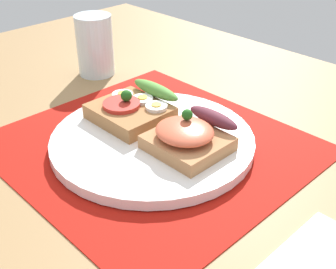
{
  "coord_description": "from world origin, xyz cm",
  "views": [
    {
      "loc": [
        37.59,
        -33.69,
        32.18
      ],
      "look_at": [
        3.0,
        0.0,
        3.19
      ],
      "focal_mm": 47.35,
      "sensor_mm": 36.0,
      "label": 1
    }
  ],
  "objects_px": {
    "sandwich_egg_tomato": "(134,108)",
    "drinking_glass": "(95,45)",
    "plate": "(152,140)",
    "sandwich_salmon": "(190,136)"
  },
  "relations": [
    {
      "from": "plate",
      "to": "drinking_glass",
      "type": "height_order",
      "value": "drinking_glass"
    },
    {
      "from": "sandwich_egg_tomato",
      "to": "plate",
      "type": "bearing_deg",
      "value": -15.72
    },
    {
      "from": "plate",
      "to": "sandwich_egg_tomato",
      "type": "distance_m",
      "value": 0.06
    },
    {
      "from": "sandwich_salmon",
      "to": "plate",
      "type": "bearing_deg",
      "value": -165.42
    },
    {
      "from": "sandwich_egg_tomato",
      "to": "drinking_glass",
      "type": "relative_size",
      "value": 0.98
    },
    {
      "from": "plate",
      "to": "sandwich_egg_tomato",
      "type": "xyz_separation_m",
      "value": [
        -0.06,
        0.02,
        0.02
      ]
    },
    {
      "from": "plate",
      "to": "sandwich_egg_tomato",
      "type": "relative_size",
      "value": 2.58
    },
    {
      "from": "plate",
      "to": "sandwich_salmon",
      "type": "xyz_separation_m",
      "value": [
        0.05,
        0.01,
        0.02
      ]
    },
    {
      "from": "sandwich_egg_tomato",
      "to": "sandwich_salmon",
      "type": "distance_m",
      "value": 0.11
    },
    {
      "from": "sandwich_salmon",
      "to": "drinking_glass",
      "type": "bearing_deg",
      "value": 165.07
    }
  ]
}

